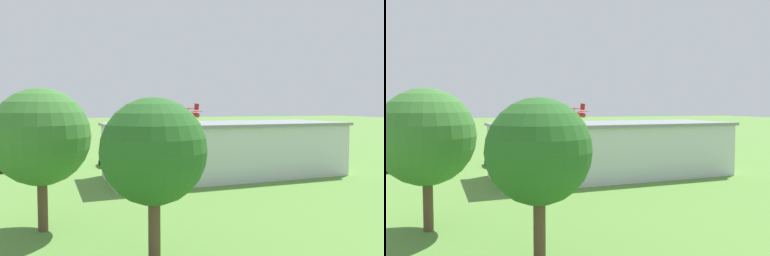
% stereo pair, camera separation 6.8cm
% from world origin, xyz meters
% --- Properties ---
extents(ground_plane, '(400.00, 400.00, 0.00)m').
position_xyz_m(ground_plane, '(0.00, 0.00, 0.00)').
color(ground_plane, '#568438').
extents(hangar, '(29.70, 12.75, 6.55)m').
position_xyz_m(hangar, '(0.43, 31.20, 3.28)').
color(hangar, silver).
rests_on(hangar, ground_plane).
extents(biplane, '(7.10, 7.24, 3.69)m').
position_xyz_m(biplane, '(-4.84, -3.65, 7.09)').
color(biplane, '#B21E1E').
extents(car_orange, '(2.31, 4.32, 1.64)m').
position_xyz_m(car_orange, '(-12.36, 17.71, 0.85)').
color(car_orange, orange).
rests_on(car_orange, ground_plane).
extents(car_green, '(2.08, 4.38, 1.61)m').
position_xyz_m(car_green, '(13.66, 19.12, 0.84)').
color(car_green, '#1E6B38').
rests_on(car_green, ground_plane).
extents(car_yellow, '(2.03, 4.51, 1.52)m').
position_xyz_m(car_yellow, '(20.30, 17.53, 0.80)').
color(car_yellow, gold).
rests_on(car_yellow, ground_plane).
extents(car_white, '(2.47, 4.71, 1.65)m').
position_xyz_m(car_white, '(26.36, 19.37, 0.86)').
color(car_white, white).
rests_on(car_white, ground_plane).
extents(person_crossing_taxiway, '(0.51, 0.51, 1.70)m').
position_xyz_m(person_crossing_taxiway, '(5.20, 14.59, 0.85)').
color(person_crossing_taxiway, '#72338C').
rests_on(person_crossing_taxiway, ground_plane).
extents(person_watching_takeoff, '(0.52, 0.52, 1.62)m').
position_xyz_m(person_watching_takeoff, '(-6.34, 15.41, 0.81)').
color(person_watching_takeoff, navy).
rests_on(person_watching_takeoff, ground_plane).
extents(person_walking_on_apron, '(0.46, 0.46, 1.72)m').
position_xyz_m(person_walking_on_apron, '(-1.70, 14.06, 0.86)').
color(person_walking_on_apron, '#72338C').
rests_on(person_walking_on_apron, ground_plane).
extents(tree_near_perimeter_road, '(6.66, 6.66, 9.84)m').
position_xyz_m(tree_near_perimeter_road, '(20.56, 46.76, 6.48)').
color(tree_near_perimeter_road, brown).
rests_on(tree_near_perimeter_road, ground_plane).
extents(tree_by_windsock, '(5.87, 5.87, 9.10)m').
position_xyz_m(tree_by_windsock, '(14.39, 54.35, 6.13)').
color(tree_by_windsock, brown).
rests_on(tree_by_windsock, ground_plane).
extents(windsock, '(1.47, 1.23, 5.34)m').
position_xyz_m(windsock, '(-29.89, 1.45, 4.71)').
color(windsock, silver).
rests_on(windsock, ground_plane).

